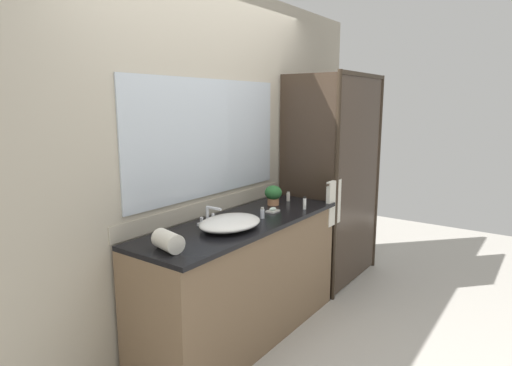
# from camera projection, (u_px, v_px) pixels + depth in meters

# --- Properties ---
(ground_plane) EXTENTS (8.00, 8.00, 0.00)m
(ground_plane) POSITION_uv_depth(u_px,v_px,m) (244.00, 335.00, 3.22)
(ground_plane) COLOR #B7B2A8
(wall_back_with_mirror) EXTENTS (4.40, 0.06, 2.60)m
(wall_back_with_mirror) POSITION_uv_depth(u_px,v_px,m) (207.00, 161.00, 3.18)
(wall_back_with_mirror) COLOR #B2A893
(wall_back_with_mirror) RESTS_ON ground_plane
(vanity_cabinet) EXTENTS (1.80, 0.58, 0.90)m
(vanity_cabinet) POSITION_uv_depth(u_px,v_px,m) (243.00, 279.00, 3.15)
(vanity_cabinet) COLOR brown
(vanity_cabinet) RESTS_ON ground_plane
(shower_enclosure) EXTENTS (1.20, 0.59, 2.00)m
(shower_enclosure) POSITION_uv_depth(u_px,v_px,m) (343.00, 181.00, 3.95)
(shower_enclosure) COLOR #2D2319
(shower_enclosure) RESTS_ON ground_plane
(sink_basin) EXTENTS (0.48, 0.36, 0.08)m
(sink_basin) POSITION_uv_depth(u_px,v_px,m) (230.00, 223.00, 2.85)
(sink_basin) COLOR white
(sink_basin) RESTS_ON vanity_cabinet
(faucet) EXTENTS (0.17, 0.15, 0.13)m
(faucet) POSITION_uv_depth(u_px,v_px,m) (209.00, 218.00, 2.96)
(faucet) COLOR silver
(faucet) RESTS_ON vanity_cabinet
(potted_plant) EXTENTS (0.14, 0.14, 0.16)m
(potted_plant) POSITION_uv_depth(u_px,v_px,m) (273.00, 194.00, 3.51)
(potted_plant) COLOR #B77A51
(potted_plant) RESTS_ON vanity_cabinet
(soap_dish) EXTENTS (0.10, 0.07, 0.04)m
(soap_dish) POSITION_uv_depth(u_px,v_px,m) (273.00, 210.00, 3.30)
(soap_dish) COLOR silver
(soap_dish) RESTS_ON vanity_cabinet
(amenity_bottle_shampoo) EXTENTS (0.03, 0.03, 0.10)m
(amenity_bottle_shampoo) POSITION_uv_depth(u_px,v_px,m) (305.00, 203.00, 3.37)
(amenity_bottle_shampoo) COLOR white
(amenity_bottle_shampoo) RESTS_ON vanity_cabinet
(amenity_bottle_conditioner) EXTENTS (0.03, 0.03, 0.08)m
(amenity_bottle_conditioner) POSITION_uv_depth(u_px,v_px,m) (262.00, 213.00, 3.11)
(amenity_bottle_conditioner) COLOR silver
(amenity_bottle_conditioner) RESTS_ON vanity_cabinet
(amenity_bottle_lotion) EXTENTS (0.03, 0.03, 0.08)m
(amenity_bottle_lotion) POSITION_uv_depth(u_px,v_px,m) (288.00, 197.00, 3.66)
(amenity_bottle_lotion) COLOR silver
(amenity_bottle_lotion) RESTS_ON vanity_cabinet
(rolled_towel_near_edge) EXTENTS (0.15, 0.21, 0.11)m
(rolled_towel_near_edge) POSITION_uv_depth(u_px,v_px,m) (168.00, 241.00, 2.42)
(rolled_towel_near_edge) COLOR silver
(rolled_towel_near_edge) RESTS_ON vanity_cabinet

